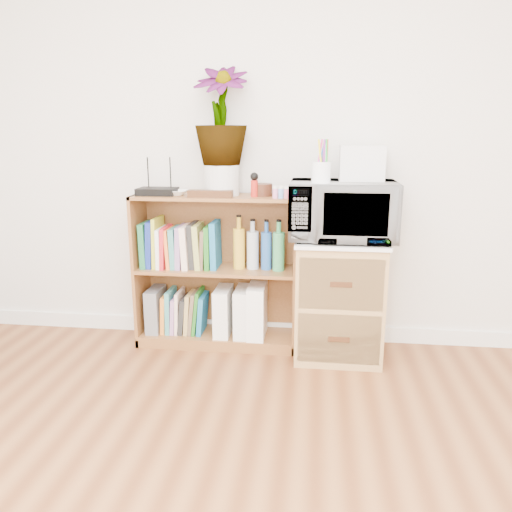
# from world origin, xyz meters

# --- Properties ---
(skirting_board) EXTENTS (4.00, 0.02, 0.10)m
(skirting_board) POSITION_xyz_m (0.00, 2.24, 0.05)
(skirting_board) COLOR white
(skirting_board) RESTS_ON ground
(bookshelf) EXTENTS (1.00, 0.30, 0.95)m
(bookshelf) POSITION_xyz_m (-0.35, 2.10, 0.47)
(bookshelf) COLOR brown
(bookshelf) RESTS_ON ground
(wicker_unit) EXTENTS (0.50, 0.45, 0.70)m
(wicker_unit) POSITION_xyz_m (0.40, 2.02, 0.35)
(wicker_unit) COLOR #9E7542
(wicker_unit) RESTS_ON ground
(microwave) EXTENTS (0.60, 0.41, 0.33)m
(microwave) POSITION_xyz_m (0.40, 2.02, 0.88)
(microwave) COLOR silver
(microwave) RESTS_ON wicker_unit
(pen_cup) EXTENTS (0.10, 0.10, 0.11)m
(pen_cup) POSITION_xyz_m (0.27, 1.92, 1.11)
(pen_cup) COLOR white
(pen_cup) RESTS_ON microwave
(small_appliance) EXTENTS (0.25, 0.21, 0.20)m
(small_appliance) POSITION_xyz_m (0.50, 2.09, 1.15)
(small_appliance) COLOR silver
(small_appliance) RESTS_ON microwave
(router) EXTENTS (0.23, 0.16, 0.04)m
(router) POSITION_xyz_m (-0.70, 2.08, 0.97)
(router) COLOR black
(router) RESTS_ON bookshelf
(white_bowl) EXTENTS (0.13, 0.13, 0.03)m
(white_bowl) POSITION_xyz_m (-0.58, 2.07, 0.97)
(white_bowl) COLOR white
(white_bowl) RESTS_ON bookshelf
(plant_pot) EXTENTS (0.21, 0.21, 0.18)m
(plant_pot) POSITION_xyz_m (-0.31, 2.12, 1.04)
(plant_pot) COLOR silver
(plant_pot) RESTS_ON bookshelf
(potted_plant) EXTENTS (0.32, 0.32, 0.56)m
(potted_plant) POSITION_xyz_m (-0.31, 2.12, 1.41)
(potted_plant) COLOR #307A34
(potted_plant) RESTS_ON plant_pot
(trinket_box) EXTENTS (0.26, 0.06, 0.04)m
(trinket_box) POSITION_xyz_m (-0.36, 2.00, 0.97)
(trinket_box) COLOR #34180E
(trinket_box) RESTS_ON bookshelf
(kokeshi_doll) EXTENTS (0.04, 0.04, 0.10)m
(kokeshi_doll) POSITION_xyz_m (-0.11, 2.06, 1.00)
(kokeshi_doll) COLOR #AF1F15
(kokeshi_doll) RESTS_ON bookshelf
(wooden_bowl) EXTENTS (0.12, 0.12, 0.07)m
(wooden_bowl) POSITION_xyz_m (-0.07, 2.11, 0.99)
(wooden_bowl) COLOR #32170D
(wooden_bowl) RESTS_ON bookshelf
(paint_jars) EXTENTS (0.12, 0.04, 0.06)m
(paint_jars) POSITION_xyz_m (0.05, 2.01, 0.98)
(paint_jars) COLOR pink
(paint_jars) RESTS_ON bookshelf
(file_box) EXTENTS (0.08, 0.22, 0.28)m
(file_box) POSITION_xyz_m (-0.76, 2.10, 0.21)
(file_box) COLOR slate
(file_box) RESTS_ON bookshelf
(magazine_holder_left) EXTENTS (0.09, 0.24, 0.30)m
(magazine_holder_left) POSITION_xyz_m (-0.31, 2.09, 0.22)
(magazine_holder_left) COLOR white
(magazine_holder_left) RESTS_ON bookshelf
(magazine_holder_mid) EXTENTS (0.10, 0.24, 0.30)m
(magazine_holder_mid) POSITION_xyz_m (-0.18, 2.09, 0.22)
(magazine_holder_mid) COLOR white
(magazine_holder_mid) RESTS_ON bookshelf
(magazine_holder_right) EXTENTS (0.10, 0.26, 0.33)m
(magazine_holder_right) POSITION_xyz_m (-0.10, 2.09, 0.24)
(magazine_holder_right) COLOR white
(magazine_holder_right) RESTS_ON bookshelf
(cookbooks) EXTENTS (0.47, 0.20, 0.31)m
(cookbooks) POSITION_xyz_m (-0.58, 2.10, 0.63)
(cookbooks) COLOR #1C6C3D
(cookbooks) RESTS_ON bookshelf
(liquor_bottles) EXTENTS (0.47, 0.07, 0.32)m
(liquor_bottles) POSITION_xyz_m (-0.02, 2.10, 0.65)
(liquor_bottles) COLOR gold
(liquor_bottles) RESTS_ON bookshelf
(lower_books) EXTENTS (0.28, 0.19, 0.28)m
(lower_books) POSITION_xyz_m (-0.57, 2.10, 0.20)
(lower_books) COLOR orange
(lower_books) RESTS_ON bookshelf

